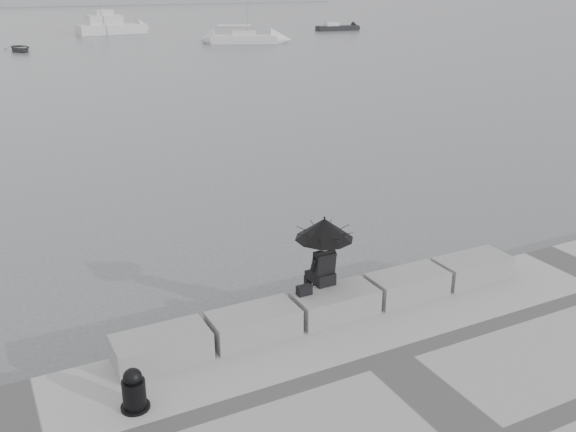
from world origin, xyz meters
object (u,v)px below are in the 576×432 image
small_motorboat (337,28)px  dinghy (20,48)px  sailboat_right (244,38)px  motor_cruiser (112,26)px  mooring_bollard (134,392)px  seated_person (324,236)px

small_motorboat → dinghy: 39.50m
sailboat_right → motor_cruiser: 20.25m
sailboat_right → motor_cruiser: bearing=143.3°
mooring_bollard → small_motorboat: (42.96, 64.79, -0.48)m
sailboat_right → motor_cruiser: (-9.63, 17.81, 0.36)m
sailboat_right → motor_cruiser: size_ratio=1.56×
dinghy → small_motorboat: bearing=2.0°
seated_person → small_motorboat: (38.86, 63.33, -1.67)m
seated_person → motor_cruiser: 72.44m
small_motorboat → dinghy: bearing=-162.3°
seated_person → dinghy: bearing=88.9°
dinghy → motor_cruiser: bearing=43.5°
mooring_bollard → dinghy: mooring_bollard is taller
mooring_bollard → motor_cruiser: motor_cruiser is taller
small_motorboat → motor_cruiser: bearing=170.2°
dinghy → sailboat_right: bearing=-15.0°
seated_person → sailboat_right: sailboat_right is taller
motor_cruiser → small_motorboat: size_ratio=1.46×
mooring_bollard → seated_person: bearing=19.6°
sailboat_right → seated_person: bearing=-87.1°
seated_person → mooring_bollard: size_ratio=2.00×
sailboat_right → small_motorboat: bearing=54.3°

